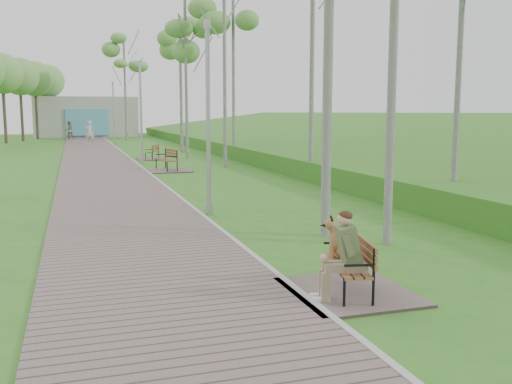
# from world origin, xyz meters

# --- Properties ---
(ground) EXTENTS (120.00, 120.00, 0.00)m
(ground) POSITION_xyz_m (0.00, 0.00, 0.00)
(ground) COLOR #2D6A1E
(ground) RESTS_ON ground
(walkway) EXTENTS (3.50, 67.00, 0.04)m
(walkway) POSITION_xyz_m (-1.75, 21.50, 0.02)
(walkway) COLOR #695955
(walkway) RESTS_ON ground
(kerb) EXTENTS (0.10, 67.00, 0.05)m
(kerb) POSITION_xyz_m (0.00, 21.50, 0.03)
(kerb) COLOR #999993
(kerb) RESTS_ON ground
(embankment) EXTENTS (14.00, 70.00, 1.60)m
(embankment) POSITION_xyz_m (12.00, 20.00, 0.00)
(embankment) COLOR #468229
(embankment) RESTS_ON ground
(building_north) EXTENTS (10.00, 5.20, 4.00)m
(building_north) POSITION_xyz_m (-1.50, 50.97, 1.99)
(building_north) COLOR #9E9E99
(building_north) RESTS_ON ground
(bench_main) EXTENTS (1.61, 1.79, 1.41)m
(bench_main) POSITION_xyz_m (0.58, -3.35, 0.39)
(bench_main) COLOR #695955
(bench_main) RESTS_ON ground
(bench_second) EXTENTS (1.87, 2.08, 1.15)m
(bench_second) POSITION_xyz_m (0.85, 14.00, 0.21)
(bench_second) COLOR #695955
(bench_second) RESTS_ON ground
(bench_third) EXTENTS (1.58, 1.75, 0.97)m
(bench_third) POSITION_xyz_m (1.08, 20.24, 0.18)
(bench_third) COLOR #695955
(bench_third) RESTS_ON ground
(lamp_post_near) EXTENTS (0.18, 0.18, 4.64)m
(lamp_post_near) POSITION_xyz_m (0.21, 3.25, 2.17)
(lamp_post_near) COLOR #95989D
(lamp_post_near) RESTS_ON ground
(lamp_post_second) EXTENTS (0.19, 0.19, 4.83)m
(lamp_post_second) POSITION_xyz_m (0.25, 17.59, 2.26)
(lamp_post_second) COLOR #95989D
(lamp_post_second) RESTS_ON ground
(lamp_post_third) EXTENTS (0.18, 0.18, 4.73)m
(lamp_post_third) POSITION_xyz_m (0.12, 34.42, 2.21)
(lamp_post_third) COLOR #95989D
(lamp_post_third) RESTS_ON ground
(pedestrian_near) EXTENTS (0.72, 0.52, 1.85)m
(pedestrian_near) POSITION_xyz_m (-1.65, 35.27, 0.92)
(pedestrian_near) COLOR beige
(pedestrian_near) RESTS_ON ground
(pedestrian_far) EXTENTS (0.92, 0.77, 1.69)m
(pedestrian_far) POSITION_xyz_m (-3.20, 44.92, 0.85)
(pedestrian_far) COLOR gray
(pedestrian_far) RESTS_ON ground
(birch_mid_b) EXTENTS (2.59, 2.59, 10.26)m
(birch_mid_b) POSITION_xyz_m (5.18, 18.83, 8.06)
(birch_mid_b) COLOR silver
(birch_mid_b) RESTS_ON ground
(birch_mid_c) EXTENTS (2.51, 2.51, 8.75)m
(birch_mid_c) POSITION_xyz_m (2.99, 20.39, 6.87)
(birch_mid_c) COLOR silver
(birch_mid_c) RESTS_ON ground
(birch_far_b) EXTENTS (2.28, 2.28, 8.60)m
(birch_far_b) POSITION_xyz_m (3.57, 25.14, 6.75)
(birch_far_b) COLOR silver
(birch_far_b) RESTS_ON ground
(birch_distant_a) EXTENTS (2.91, 2.91, 9.43)m
(birch_distant_a) POSITION_xyz_m (1.68, 41.87, 7.41)
(birch_distant_a) COLOR silver
(birch_distant_a) RESTS_ON ground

